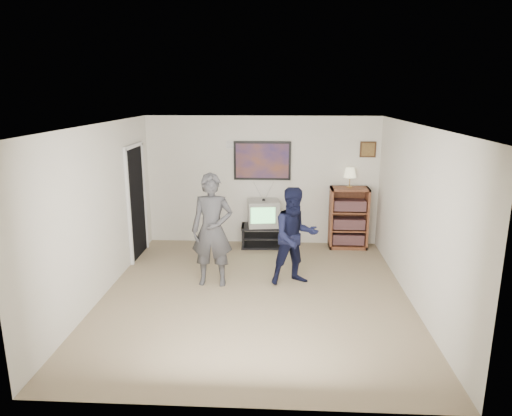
# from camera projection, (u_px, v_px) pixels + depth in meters

# --- Properties ---
(room_shell) EXTENTS (4.51, 5.00, 2.51)m
(room_shell) POSITION_uv_depth(u_px,v_px,m) (256.00, 208.00, 6.80)
(room_shell) COLOR #7F6850
(room_shell) RESTS_ON ground
(media_stand) EXTENTS (0.87, 0.51, 0.42)m
(media_stand) POSITION_uv_depth(u_px,v_px,m) (263.00, 236.00, 8.88)
(media_stand) COLOR black
(media_stand) RESTS_ON room_shell
(crt_television) EXTENTS (0.64, 0.57, 0.50)m
(crt_television) POSITION_uv_depth(u_px,v_px,m) (264.00, 213.00, 8.77)
(crt_television) COLOR gray
(crt_television) RESTS_ON media_stand
(bookshelf) EXTENTS (0.72, 0.41, 1.18)m
(bookshelf) POSITION_uv_depth(u_px,v_px,m) (348.00, 218.00, 8.75)
(bookshelf) COLOR #522E18
(bookshelf) RESTS_ON room_shell
(table_lamp) EXTENTS (0.24, 0.24, 0.38)m
(table_lamp) POSITION_uv_depth(u_px,v_px,m) (350.00, 177.00, 8.60)
(table_lamp) COLOR beige
(table_lamp) RESTS_ON bookshelf
(person_tall) EXTENTS (0.65, 0.43, 1.76)m
(person_tall) POSITION_uv_depth(u_px,v_px,m) (212.00, 230.00, 6.98)
(person_tall) COLOR #37373A
(person_tall) RESTS_ON room_shell
(person_short) EXTENTS (0.89, 0.79, 1.54)m
(person_short) POSITION_uv_depth(u_px,v_px,m) (295.00, 236.00, 7.04)
(person_short) COLOR black
(person_short) RESTS_ON room_shell
(controller_left) EXTENTS (0.06, 0.13, 0.04)m
(controller_left) POSITION_uv_depth(u_px,v_px,m) (216.00, 210.00, 7.13)
(controller_left) COLOR white
(controller_left) RESTS_ON person_tall
(controller_right) EXTENTS (0.08, 0.13, 0.04)m
(controller_right) POSITION_uv_depth(u_px,v_px,m) (299.00, 213.00, 7.21)
(controller_right) COLOR white
(controller_right) RESTS_ON person_short
(poster) EXTENTS (1.10, 0.03, 0.75)m
(poster) POSITION_uv_depth(u_px,v_px,m) (262.00, 161.00, 8.76)
(poster) COLOR black
(poster) RESTS_ON room_shell
(air_vent) EXTENTS (0.28, 0.02, 0.14)m
(air_vent) POSITION_uv_depth(u_px,v_px,m) (234.00, 145.00, 8.72)
(air_vent) COLOR white
(air_vent) RESTS_ON room_shell
(small_picture) EXTENTS (0.30, 0.03, 0.30)m
(small_picture) POSITION_uv_depth(u_px,v_px,m) (368.00, 149.00, 8.61)
(small_picture) COLOR black
(small_picture) RESTS_ON room_shell
(doorway) EXTENTS (0.03, 0.85, 2.00)m
(doorway) POSITION_uv_depth(u_px,v_px,m) (136.00, 203.00, 8.19)
(doorway) COLOR black
(doorway) RESTS_ON room_shell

